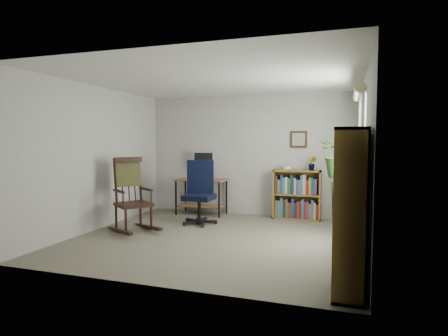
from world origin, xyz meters
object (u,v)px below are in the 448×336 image
(rocking_chair, at_px, (133,194))
(low_bookshelf, at_px, (297,195))
(desk, at_px, (201,197))
(office_chair, at_px, (199,192))
(tall_bookshelf, at_px, (350,211))

(rocking_chair, xyz_separation_m, low_bookshelf, (2.42, 1.84, -0.15))
(rocking_chair, bearing_deg, low_bookshelf, -15.93)
(desk, xyz_separation_m, rocking_chair, (-0.51, -1.72, 0.26))
(office_chair, height_order, tall_bookshelf, tall_bookshelf)
(office_chair, height_order, rocking_chair, rocking_chair)
(low_bookshelf, bearing_deg, desk, -176.39)
(desk, height_order, low_bookshelf, low_bookshelf)
(office_chair, relative_size, tall_bookshelf, 0.72)
(low_bookshelf, height_order, tall_bookshelf, tall_bookshelf)
(rocking_chair, relative_size, tall_bookshelf, 0.77)
(office_chair, distance_m, rocking_chair, 1.18)
(tall_bookshelf, bearing_deg, rocking_chair, 155.33)
(rocking_chair, xyz_separation_m, tall_bookshelf, (3.34, -1.54, 0.18))
(office_chair, relative_size, rocking_chair, 0.94)
(rocking_chair, distance_m, tall_bookshelf, 3.68)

